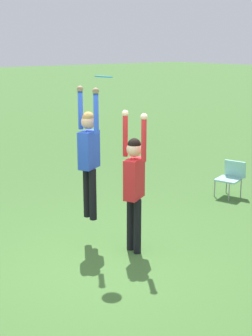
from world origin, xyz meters
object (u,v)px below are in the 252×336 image
at_px(frisbee, 104,77).
at_px(camping_chair_2, 231,176).
at_px(person_defending, 134,179).
at_px(person_jumping, 89,150).

bearing_deg(frisbee, camping_chair_2, 98.89).
bearing_deg(camping_chair_2, person_defending, 87.27).
xyz_separation_m(person_jumping, person_defending, (0.72, 0.35, -0.38)).
bearing_deg(person_defending, frisbee, -62.47).
height_order(person_defending, camping_chair_2, person_defending).
relative_size(person_jumping, camping_chair_2, 2.75).
relative_size(person_jumping, person_defending, 0.96).
bearing_deg(frisbee, person_jumping, 178.29).
xyz_separation_m(frisbee, camping_chair_2, (-0.60, 3.83, -2.32)).
height_order(person_jumping, person_defending, person_jumping).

